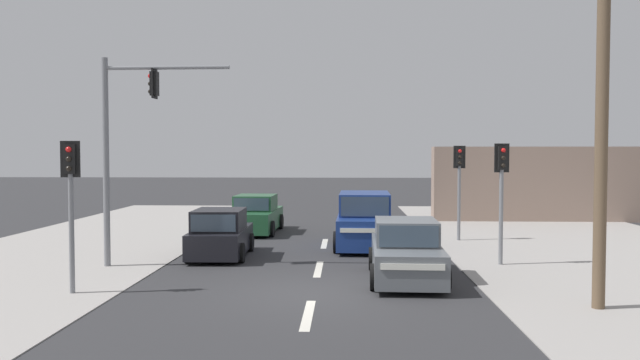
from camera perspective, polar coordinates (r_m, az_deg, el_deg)
ground_plane at (r=14.84m, az=-0.63°, el=-10.28°), size 140.00×140.00×0.00m
lane_dash_near at (r=12.90m, az=-1.10°, el=-12.22°), size 0.20×2.40×0.01m
lane_dash_mid at (r=17.78m, az=-0.13°, el=-8.14°), size 0.20×2.40×0.01m
lane_dash_far at (r=22.71m, az=0.41°, el=-5.83°), size 0.20×2.40×0.01m
kerb_left_verge at (r=20.90m, az=-24.15°, el=-6.74°), size 8.00×40.00×0.02m
utility_pole_foreground_right at (r=14.36m, az=23.98°, el=11.52°), size 3.78×0.54×10.43m
traffic_signal_mast at (r=18.71m, az=-17.48°, el=4.05°), size 3.69×0.44×6.00m
pedestal_signal_right_kerb at (r=18.89m, az=16.27°, el=-0.24°), size 0.44×0.30×3.56m
pedestal_signal_left_kerb at (r=15.50m, az=-21.83°, el=-0.89°), size 0.44×0.30×3.56m
pedestal_signal_far_median at (r=23.84m, az=12.62°, el=0.33°), size 0.44×0.29×3.56m
shopfront_wall_far at (r=32.17m, az=20.90°, el=-0.34°), size 12.00×1.00×3.60m
suv_receding_far at (r=21.91m, az=4.08°, el=-3.82°), size 2.14×4.58×1.90m
sedan_oncoming_mid at (r=16.37m, az=7.87°, el=-6.60°), size 1.98×4.28×1.56m
sedan_crossing_left at (r=25.92m, az=-5.89°, el=-3.26°), size 2.00×4.29×1.56m
hatchback_kerbside_parked at (r=19.97m, az=-9.09°, el=-4.98°), size 1.85×3.68×1.53m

